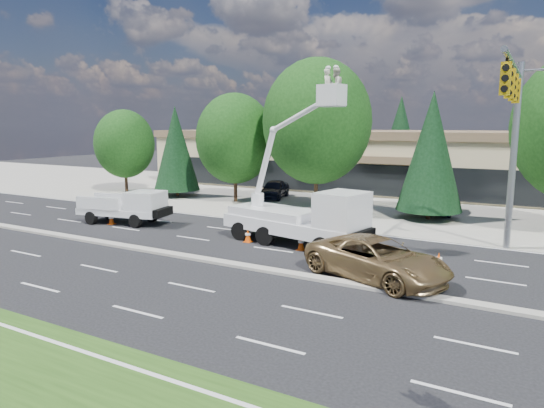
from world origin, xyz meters
The scene contains 22 objects.
ground centered at (0.00, 0.00, 0.00)m, with size 140.00×140.00×0.00m, color black.
concrete_apron centered at (0.00, 20.00, 0.01)m, with size 140.00×22.00×0.01m, color gray.
road_median centered at (0.00, 0.00, 0.06)m, with size 120.00×0.55×0.12m, color gray.
strip_mall centered at (0.00, 29.97, 2.83)m, with size 50.40×15.40×5.50m.
tree_front_a centered at (-22.00, 15.00, 4.36)m, with size 5.37×5.37×7.46m.
tree_front_b centered at (-16.00, 15.00, 4.11)m, with size 3.89×3.89×7.66m.
tree_front_c centered at (-10.00, 15.00, 5.01)m, with size 6.17×6.17×8.55m.
tree_front_d centered at (-3.00, 15.00, 6.30)m, with size 7.75×7.75×10.76m.
tree_front_e centered at (5.00, 15.00, 4.40)m, with size 4.16×4.16×8.20m.
tree_back_a centered at (-18.00, 42.00, 4.49)m, with size 4.25×4.25×8.37m.
tree_back_b centered at (-4.00, 42.00, 5.10)m, with size 4.82×4.82×9.51m.
tree_back_c centered at (10.00, 42.00, 5.28)m, with size 5.00×5.00×9.85m.
signal_mast centered at (10.03, 7.04, 6.06)m, with size 2.76×10.16×9.00m.
utility_pickup centered at (-11.00, 4.40, 0.85)m, with size 5.69×2.99×2.07m.
bucket_truck centered at (1.06, 4.55, 1.90)m, with size 8.10×3.80×8.76m.
traffic_cone_a centered at (-11.74, 3.74, 0.34)m, with size 0.40×0.40×0.70m.
traffic_cone_b centered at (-1.93, 3.96, 0.34)m, with size 0.40×0.40×0.70m.
traffic_cone_c centered at (1.22, 3.83, 0.34)m, with size 0.40×0.40×0.70m.
traffic_cone_d centered at (7.69, 3.98, 0.34)m, with size 0.40×0.40×0.70m.
minivan centered at (5.81, 1.23, 0.83)m, with size 2.75×5.97×1.66m, color olive.
parked_car_west centered at (-8.20, 18.15, 0.76)m, with size 1.80×4.46×1.52m, color black.
parked_car_east centered at (5.43, 17.43, 0.76)m, with size 1.61×4.61×1.52m, color black.
Camera 1 is at (11.25, -17.04, 6.09)m, focal length 32.00 mm.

